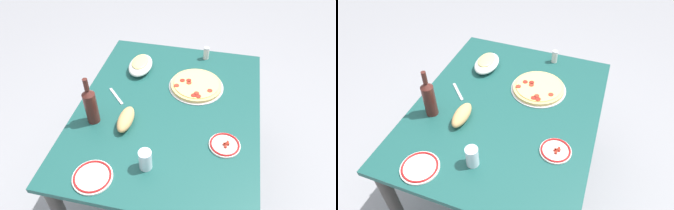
# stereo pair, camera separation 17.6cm
# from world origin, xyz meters

# --- Properties ---
(ground_plane) EXTENTS (8.00, 8.00, 0.00)m
(ground_plane) POSITION_xyz_m (0.00, 0.00, 0.00)
(ground_plane) COLOR gray
(ground_plane) RESTS_ON ground
(dining_table) EXTENTS (1.31, 1.05, 0.73)m
(dining_table) POSITION_xyz_m (0.00, 0.00, 0.63)
(dining_table) COLOR #194C47
(dining_table) RESTS_ON ground
(pepperoni_pizza) EXTENTS (0.34, 0.34, 0.03)m
(pepperoni_pizza) POSITION_xyz_m (0.23, -0.13, 0.75)
(pepperoni_pizza) COLOR #B7B7BC
(pepperoni_pizza) RESTS_ON dining_table
(baked_pasta_dish) EXTENTS (0.24, 0.15, 0.08)m
(baked_pasta_dish) POSITION_xyz_m (0.33, 0.26, 0.77)
(baked_pasta_dish) COLOR white
(baked_pasta_dish) RESTS_ON dining_table
(wine_bottle) EXTENTS (0.07, 0.07, 0.29)m
(wine_bottle) POSITION_xyz_m (-0.18, 0.39, 0.85)
(wine_bottle) COLOR #471E19
(wine_bottle) RESTS_ON dining_table
(water_glass) EXTENTS (0.06, 0.06, 0.11)m
(water_glass) POSITION_xyz_m (-0.42, 0.02, 0.79)
(water_glass) COLOR silver
(water_glass) RESTS_ON dining_table
(side_plate_near) EXTENTS (0.16, 0.16, 0.02)m
(side_plate_near) POSITION_xyz_m (-0.21, -0.34, 0.74)
(side_plate_near) COLOR white
(side_plate_near) RESTS_ON dining_table
(side_plate_far) EXTENTS (0.19, 0.19, 0.02)m
(side_plate_far) POSITION_xyz_m (-0.53, 0.25, 0.74)
(side_plate_far) COLOR white
(side_plate_far) RESTS_ON dining_table
(bread_loaf) EXTENTS (0.19, 0.08, 0.07)m
(bread_loaf) POSITION_xyz_m (-0.17, 0.20, 0.77)
(bread_loaf) COLOR tan
(bread_loaf) RESTS_ON dining_table
(spice_shaker) EXTENTS (0.04, 0.04, 0.09)m
(spice_shaker) POSITION_xyz_m (0.56, -0.15, 0.78)
(spice_shaker) COLOR silver
(spice_shaker) RESTS_ON dining_table
(fork_left) EXTENTS (0.13, 0.13, 0.00)m
(fork_left) POSITION_xyz_m (0.04, 0.33, 0.74)
(fork_left) COLOR #B7B7BC
(fork_left) RESTS_ON dining_table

